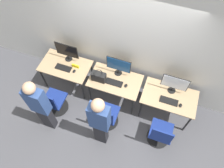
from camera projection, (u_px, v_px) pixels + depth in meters
name	position (u px, v px, depth m)	size (l,w,h in m)	color
ground_plane	(110.00, 108.00, 5.05)	(20.00, 20.00, 0.00)	#4C4C51
wall_back	(123.00, 43.00, 4.26)	(12.00, 0.05, 2.80)	silver
desk_left	(66.00, 68.00, 4.89)	(1.10, 0.66, 0.72)	tan
monitor_left	(67.00, 51.00, 4.69)	(0.52, 0.16, 0.47)	black
keyboard_left	(63.00, 68.00, 4.77)	(0.36, 0.15, 0.02)	black
mouse_left	(74.00, 71.00, 4.72)	(0.06, 0.09, 0.03)	black
office_chair_left	(54.00, 102.00, 4.74)	(0.48, 0.48, 0.88)	black
person_left	(40.00, 106.00, 4.08)	(0.36, 0.22, 1.66)	#232328
desk_center	(115.00, 82.00, 4.68)	(1.10, 0.66, 0.72)	tan
monitor_center	(119.00, 66.00, 4.49)	(0.52, 0.16, 0.47)	black
keyboard_center	(114.00, 83.00, 4.57)	(0.36, 0.15, 0.02)	black
mouse_center	(126.00, 86.00, 4.52)	(0.06, 0.09, 0.03)	black
office_chair_center	(106.00, 116.00, 4.56)	(0.48, 0.48, 0.88)	black
person_center	(100.00, 122.00, 3.89)	(0.36, 0.22, 1.69)	#232328
desk_right	(169.00, 99.00, 4.47)	(1.10, 0.66, 0.72)	tan
monitor_right	(175.00, 84.00, 4.25)	(0.52, 0.16, 0.47)	black
keyboard_right	(169.00, 101.00, 4.34)	(0.36, 0.15, 0.02)	black
mouse_right	(181.00, 105.00, 4.28)	(0.06, 0.09, 0.03)	black
office_chair_right	(160.00, 134.00, 4.36)	(0.48, 0.48, 0.88)	black
handbag	(99.00, 77.00, 4.52)	(0.30, 0.18, 0.25)	black
placard_left	(75.00, 66.00, 4.76)	(0.16, 0.03, 0.08)	yellow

